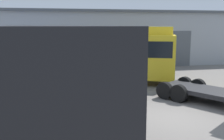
% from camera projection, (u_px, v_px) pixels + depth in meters
% --- Properties ---
extents(ground_plane, '(60.00, 60.00, 0.00)m').
position_uv_depth(ground_plane, '(170.00, 118.00, 11.92)').
color(ground_plane, slate).
extents(warehouse_building, '(32.38, 9.03, 5.63)m').
position_uv_depth(warehouse_building, '(101.00, 37.00, 29.03)').
color(warehouse_building, '#93999E').
rests_on(warehouse_building, ground_plane).
extents(container_trailer_green, '(3.60, 9.42, 4.15)m').
position_uv_depth(container_trailer_green, '(50.00, 73.00, 8.57)').
color(container_trailer_green, black).
rests_on(container_trailer_green, ground_plane).
extents(tractor_unit_yellow, '(4.91, 7.06, 4.06)m').
position_uv_depth(tractor_unit_yellow, '(157.00, 57.00, 18.95)').
color(tractor_unit_yellow, yellow).
rests_on(tractor_unit_yellow, ground_plane).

